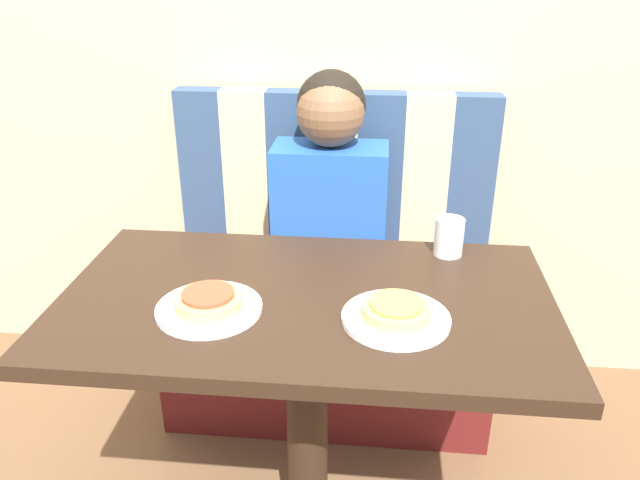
% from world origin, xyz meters
% --- Properties ---
extents(wall_back, '(7.00, 0.05, 2.60)m').
position_xyz_m(wall_back, '(0.00, 0.92, 1.30)').
color(wall_back, '#C6B28E').
rests_on(wall_back, ground_plane).
extents(booth_seat, '(1.05, 0.48, 0.49)m').
position_xyz_m(booth_seat, '(0.00, 0.62, 0.25)').
color(booth_seat, '#5B1919').
rests_on(booth_seat, ground_plane).
extents(booth_backrest, '(1.05, 0.08, 0.56)m').
position_xyz_m(booth_backrest, '(0.00, 0.82, 0.77)').
color(booth_backrest, navy).
rests_on(booth_backrest, booth_seat).
extents(dining_table, '(1.08, 0.61, 0.77)m').
position_xyz_m(dining_table, '(0.00, 0.00, 0.66)').
color(dining_table, black).
rests_on(dining_table, ground_plane).
extents(person, '(0.35, 0.23, 0.66)m').
position_xyz_m(person, '(0.00, 0.63, 0.83)').
color(person, '#2356B2').
rests_on(person, booth_seat).
extents(plate_left, '(0.22, 0.22, 0.01)m').
position_xyz_m(plate_left, '(-0.19, -0.08, 0.78)').
color(plate_left, white).
rests_on(plate_left, dining_table).
extents(plate_right, '(0.22, 0.22, 0.01)m').
position_xyz_m(plate_right, '(0.19, -0.08, 0.78)').
color(plate_right, white).
rests_on(plate_right, dining_table).
extents(pizza_left, '(0.14, 0.14, 0.03)m').
position_xyz_m(pizza_left, '(-0.19, -0.08, 0.80)').
color(pizza_left, tan).
rests_on(pizza_left, plate_left).
extents(pizza_right, '(0.14, 0.14, 0.03)m').
position_xyz_m(pizza_right, '(0.19, -0.08, 0.80)').
color(pizza_right, tan).
rests_on(pizza_right, plate_right).
extents(drinking_cup, '(0.07, 0.07, 0.09)m').
position_xyz_m(drinking_cup, '(0.33, 0.24, 0.82)').
color(drinking_cup, silver).
rests_on(drinking_cup, dining_table).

